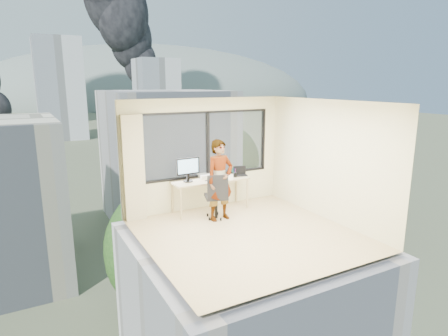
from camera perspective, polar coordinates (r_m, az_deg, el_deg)
floor at (r=7.64m, az=3.62°, el=-9.91°), size 4.00×4.00×0.01m
ceiling at (r=7.06m, az=3.92°, el=9.95°), size 4.00×4.00×0.01m
wall_front at (r=5.71m, az=14.52°, el=-4.38°), size 4.00×0.01×2.60m
wall_left at (r=6.43m, az=-11.52°, el=-2.30°), size 0.01×4.00×2.60m
wall_right at (r=8.46m, az=15.33°, el=1.10°), size 0.01×4.00×2.60m
window_wall at (r=8.94m, az=-2.77°, el=3.62°), size 3.30×0.16×1.55m
curtain at (r=8.30m, az=-13.45°, el=-0.07°), size 0.45×0.14×2.30m
desk at (r=8.88m, az=-2.03°, el=-4.05°), size 1.80×0.60×0.75m
chair at (r=8.33m, az=-1.21°, el=-4.11°), size 0.67×0.67×1.05m
person at (r=8.17m, az=-0.61°, el=-1.84°), size 0.69×0.50×1.77m
monitor at (r=8.55m, az=-5.46°, el=-0.23°), size 0.56×0.15×0.56m
game_console at (r=8.99m, az=-2.92°, el=-1.13°), size 0.32×0.27×0.08m
laptop at (r=9.11m, az=2.52°, el=-0.54°), size 0.39×0.40×0.20m
cellphone at (r=8.67m, az=-2.54°, el=-1.87°), size 0.11×0.06×0.01m
pen_cup at (r=8.97m, az=1.68°, el=-1.03°), size 0.11×0.11×0.11m
handbag at (r=9.32m, az=1.74°, el=-0.28°), size 0.26×0.18×0.18m
exterior_ground at (r=127.15m, az=-26.49°, el=3.75°), size 400.00×400.00×0.04m
near_bldg_b at (r=47.55m, az=-8.52°, el=1.77°), size 14.00×13.00×16.00m
near_bldg_c at (r=49.36m, az=15.94°, el=-1.75°), size 12.00×10.00×10.00m
far_tower_b at (r=126.53m, az=-23.50°, el=10.84°), size 13.00×13.00×30.00m
far_tower_c at (r=153.95m, az=-10.11°, el=11.09°), size 15.00×15.00×26.00m
hill_b at (r=342.50m, az=-10.88°, el=9.69°), size 300.00×220.00×96.00m
tree_b at (r=28.10m, az=-9.63°, el=-13.73°), size 7.60×7.60×9.00m
tree_c at (r=54.03m, az=0.85°, el=-0.02°), size 8.40×8.40×10.00m
smoke_plume_b at (r=187.07m, az=-10.48°, el=19.94°), size 30.00×18.00×70.00m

